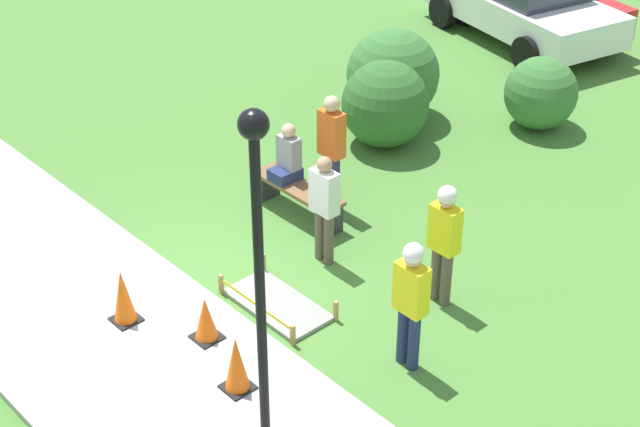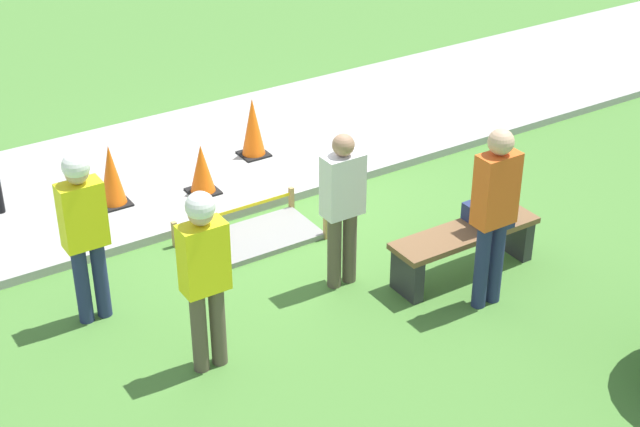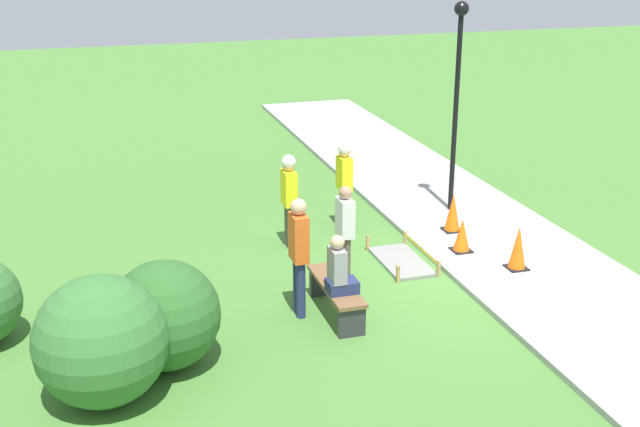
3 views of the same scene
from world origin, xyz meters
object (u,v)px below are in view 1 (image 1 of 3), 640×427
(traffic_cone_far_patch, at_px, (206,319))
(person_seated_on_bench, at_px, (287,157))
(worker_assistant, at_px, (411,295))
(bystander_in_orange_shirt, at_px, (331,145))
(park_bench, at_px, (298,195))
(bystander_in_gray_shirt, at_px, (324,204))
(traffic_cone_sidewalk_edge, at_px, (236,364))
(traffic_cone_near_patch, at_px, (123,296))
(lamppost_near, at_px, (259,253))
(parked_car_white, at_px, (522,2))
(worker_supervisor, at_px, (444,235))

(traffic_cone_far_patch, relative_size, person_seated_on_bench, 0.67)
(worker_assistant, height_order, bystander_in_orange_shirt, bystander_in_orange_shirt)
(park_bench, xyz_separation_m, bystander_in_gray_shirt, (1.14, -0.51, 0.57))
(traffic_cone_sidewalk_edge, distance_m, worker_assistant, 2.15)
(traffic_cone_near_patch, distance_m, bystander_in_gray_shirt, 2.96)
(worker_assistant, xyz_separation_m, lamppost_near, (0.19, -2.35, 1.75))
(bystander_in_gray_shirt, xyz_separation_m, parked_car_white, (-3.32, 8.61, -0.10))
(traffic_cone_near_patch, bearing_deg, bystander_in_gray_shirt, 78.32)
(lamppost_near, relative_size, parked_car_white, 0.86)
(traffic_cone_far_patch, bearing_deg, lamppost_near, -20.60)
(park_bench, bearing_deg, worker_assistant, -20.31)
(worker_supervisor, bearing_deg, traffic_cone_sidewalk_edge, -96.63)
(person_seated_on_bench, distance_m, bystander_in_orange_shirt, 0.68)
(park_bench, xyz_separation_m, lamppost_near, (3.63, -3.62, 2.43))
(park_bench, bearing_deg, bystander_in_gray_shirt, -24.37)
(traffic_cone_sidewalk_edge, height_order, bystander_in_orange_shirt, bystander_in_orange_shirt)
(traffic_cone_far_patch, height_order, park_bench, traffic_cone_far_patch)
(traffic_cone_near_patch, distance_m, parked_car_white, 11.80)
(person_seated_on_bench, relative_size, worker_assistant, 0.51)
(traffic_cone_near_patch, height_order, traffic_cone_sidewalk_edge, traffic_cone_near_patch)
(traffic_cone_sidewalk_edge, distance_m, bystander_in_gray_shirt, 2.97)
(traffic_cone_sidewalk_edge, height_order, park_bench, traffic_cone_sidewalk_edge)
(traffic_cone_far_patch, xyz_separation_m, bystander_in_orange_shirt, (-1.37, 3.36, 0.66))
(traffic_cone_sidewalk_edge, relative_size, worker_supervisor, 0.42)
(park_bench, relative_size, parked_car_white, 0.34)
(worker_assistant, distance_m, bystander_in_gray_shirt, 2.43)
(worker_supervisor, bearing_deg, bystander_in_orange_shirt, 168.26)
(traffic_cone_near_patch, relative_size, bystander_in_gray_shirt, 0.46)
(person_seated_on_bench, height_order, bystander_in_gray_shirt, bystander_in_gray_shirt)
(bystander_in_orange_shirt, distance_m, parked_car_white, 7.92)
(traffic_cone_sidewalk_edge, relative_size, lamppost_near, 0.18)
(lamppost_near, xyz_separation_m, parked_car_white, (-5.82, 11.72, -1.96))
(park_bench, height_order, person_seated_on_bench, person_seated_on_bench)
(worker_supervisor, bearing_deg, park_bench, 179.38)
(person_seated_on_bench, xyz_separation_m, worker_supervisor, (3.14, -0.08, 0.18))
(parked_car_white, bearing_deg, traffic_cone_near_patch, -64.38)
(bystander_in_orange_shirt, bearing_deg, traffic_cone_near_patch, -84.25)
(bystander_in_gray_shirt, distance_m, parked_car_white, 9.23)
(person_seated_on_bench, relative_size, parked_car_white, 0.19)
(worker_assistant, xyz_separation_m, bystander_in_gray_shirt, (-2.30, 0.76, -0.11))
(park_bench, bearing_deg, traffic_cone_far_patch, -61.78)
(parked_car_white, bearing_deg, traffic_cone_far_patch, -59.04)
(worker_supervisor, height_order, worker_assistant, worker_supervisor)
(traffic_cone_sidewalk_edge, height_order, person_seated_on_bench, person_seated_on_bench)
(worker_assistant, relative_size, lamppost_near, 0.42)
(traffic_cone_near_patch, distance_m, worker_supervisor, 4.10)
(traffic_cone_near_patch, height_order, traffic_cone_far_patch, traffic_cone_near_patch)
(traffic_cone_far_patch, height_order, lamppost_near, lamppost_near)
(bystander_in_orange_shirt, relative_size, bystander_in_gray_shirt, 1.13)
(traffic_cone_sidewalk_edge, bearing_deg, lamppost_near, -24.02)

